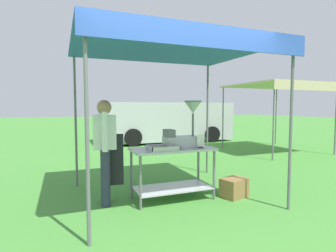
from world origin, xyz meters
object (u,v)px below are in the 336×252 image
(donut_tray, at_px, (163,149))
(vendor, at_px, (105,146))
(neighbour_tent, at_px, (277,87))
(supply_crate, at_px, (234,188))
(stall_canopy, at_px, (170,51))
(donut_fryer, at_px, (184,129))
(menu_sign, at_px, (201,142))
(van_silver, at_px, (167,121))
(donut_cart, at_px, (173,163))

(donut_tray, height_order, vendor, vendor)
(neighbour_tent, bearing_deg, supply_crate, -140.24)
(stall_canopy, height_order, donut_tray, stall_canopy)
(stall_canopy, xyz_separation_m, donut_tray, (-0.22, -0.23, -1.54))
(donut_fryer, xyz_separation_m, neighbour_tent, (4.87, 3.09, 1.05))
(donut_tray, height_order, supply_crate, donut_tray)
(donut_tray, distance_m, menu_sign, 0.65)
(donut_fryer, relative_size, van_silver, 0.14)
(vendor, xyz_separation_m, neighbour_tent, (6.14, 2.95, 1.28))
(van_silver, bearing_deg, stall_canopy, -110.91)
(menu_sign, relative_size, neighbour_tent, 0.08)
(stall_canopy, bearing_deg, donut_tray, -133.75)
(stall_canopy, relative_size, menu_sign, 13.82)
(stall_canopy, relative_size, donut_tray, 6.72)
(vendor, height_order, neighbour_tent, neighbour_tent)
(donut_tray, distance_m, vendor, 0.88)
(donut_cart, distance_m, neighbour_tent, 6.18)
(van_silver, bearing_deg, supply_crate, -102.64)
(vendor, xyz_separation_m, van_silver, (3.67, 6.78, -0.02))
(donut_fryer, bearing_deg, vendor, 174.01)
(donut_cart, bearing_deg, menu_sign, -18.30)
(donut_cart, xyz_separation_m, vendor, (-1.05, 0.17, 0.31))
(stall_canopy, height_order, van_silver, stall_canopy)
(vendor, height_order, supply_crate, vendor)
(donut_tray, bearing_deg, neighbour_tent, 31.47)
(donut_cart, height_order, menu_sign, menu_sign)
(neighbour_tent, bearing_deg, menu_sign, -144.98)
(donut_cart, xyz_separation_m, donut_tray, (-0.22, -0.13, 0.26))
(stall_canopy, relative_size, donut_fryer, 3.95)
(donut_fryer, bearing_deg, neighbour_tent, 32.34)
(menu_sign, bearing_deg, donut_fryer, 139.68)
(donut_fryer, bearing_deg, menu_sign, -40.32)
(neighbour_tent, bearing_deg, vendor, -154.32)
(neighbour_tent, bearing_deg, stall_canopy, -149.30)
(stall_canopy, distance_m, vendor, 1.83)
(donut_cart, relative_size, donut_fryer, 1.74)
(donut_cart, bearing_deg, van_silver, 69.36)
(van_silver, distance_m, neighbour_tent, 4.74)
(supply_crate, height_order, van_silver, van_silver)
(stall_canopy, relative_size, vendor, 1.88)
(stall_canopy, xyz_separation_m, menu_sign, (0.43, -0.24, -1.47))
(donut_cart, distance_m, donut_tray, 0.36)
(menu_sign, bearing_deg, neighbour_tent, 35.02)
(menu_sign, bearing_deg, van_silver, 72.89)
(donut_fryer, distance_m, vendor, 1.30)
(donut_cart, xyz_separation_m, neighbour_tent, (5.10, 3.12, 1.59))
(donut_cart, height_order, van_silver, van_silver)
(menu_sign, height_order, vendor, vendor)
(donut_cart, relative_size, supply_crate, 2.76)
(donut_tray, xyz_separation_m, supply_crate, (1.21, -0.16, -0.70))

